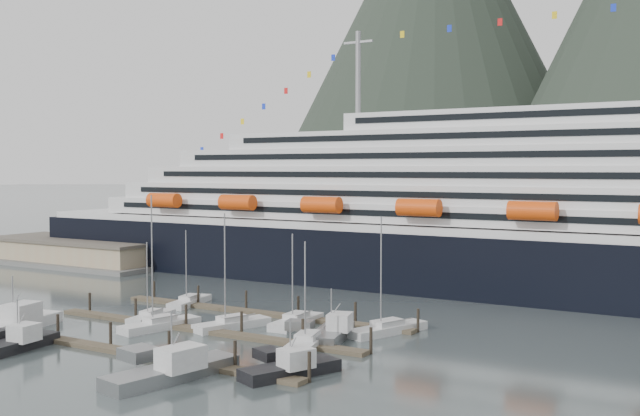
# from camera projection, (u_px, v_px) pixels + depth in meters

# --- Properties ---
(ground) EXTENTS (1600.00, 1600.00, 0.00)m
(ground) POSITION_uv_depth(u_px,v_px,m) (214.00, 341.00, 89.68)
(ground) COLOR #4B5858
(ground) RESTS_ON ground
(cruise_ship) EXTENTS (210.00, 30.40, 50.30)m
(cruise_ship) POSITION_uv_depth(u_px,v_px,m) (576.00, 222.00, 120.54)
(cruise_ship) COLOR black
(cruise_ship) RESTS_ON ground
(warehouse) EXTENTS (46.00, 20.00, 5.80)m
(warehouse) POSITION_uv_depth(u_px,v_px,m) (78.00, 253.00, 162.62)
(warehouse) COLOR #595956
(warehouse) RESTS_ON ground
(dock_near) EXTENTS (48.18, 2.28, 3.20)m
(dock_near) POSITION_uv_depth(u_px,v_px,m) (123.00, 350.00, 83.70)
(dock_near) COLOR #463C2D
(dock_near) RESTS_ON ground
(dock_mid) EXTENTS (48.18, 2.28, 3.20)m
(dock_mid) POSITION_uv_depth(u_px,v_px,m) (199.00, 329.00, 94.81)
(dock_mid) COLOR #463C2D
(dock_mid) RESTS_ON ground
(dock_far) EXTENTS (48.18, 2.28, 3.20)m
(dock_far) POSITION_uv_depth(u_px,v_px,m) (259.00, 312.00, 105.93)
(dock_far) COLOR #463C2D
(dock_far) RESTS_ON ground
(sailboat_a) EXTENTS (4.00, 8.87, 11.20)m
(sailboat_a) POSITION_uv_depth(u_px,v_px,m) (151.00, 318.00, 101.75)
(sailboat_a) COLOR #BCBCBC
(sailboat_a) RESTS_ON ground
(sailboat_b) EXTENTS (5.24, 11.37, 17.85)m
(sailboat_b) POSITION_uv_depth(u_px,v_px,m) (160.00, 325.00, 96.32)
(sailboat_b) COLOR #BCBCBC
(sailboat_b) RESTS_ON ground
(sailboat_c) EXTENTS (6.17, 10.82, 15.52)m
(sailboat_c) POSITION_uv_depth(u_px,v_px,m) (232.00, 325.00, 96.59)
(sailboat_c) COLOR #BCBCBC
(sailboat_c) RESTS_ON ground
(sailboat_e) EXTENTS (4.62, 10.09, 11.89)m
(sailboat_e) POSITION_uv_depth(u_px,v_px,m) (190.00, 302.00, 113.44)
(sailboat_e) COLOR #BCBCBC
(sailboat_e) RESTS_ON ground
(sailboat_f) EXTENTS (3.48, 10.23, 12.77)m
(sailboat_f) POSITION_uv_depth(u_px,v_px,m) (296.00, 323.00, 98.33)
(sailboat_f) COLOR #BCBCBC
(sailboat_f) RESTS_ON ground
(sailboat_g) EXTENTS (6.64, 11.95, 15.28)m
(sailboat_g) POSITION_uv_depth(u_px,v_px,m) (387.00, 330.00, 93.76)
(sailboat_g) COLOR #BCBCBC
(sailboat_g) RESTS_ON ground
(sailboat_h) EXTENTS (5.66, 10.68, 12.95)m
(sailboat_h) POSITION_uv_depth(u_px,v_px,m) (308.00, 344.00, 86.43)
(sailboat_h) COLOR #BCBCBC
(sailboat_h) RESTS_ON ground
(trawler_a) EXTENTS (10.66, 14.60, 7.79)m
(trawler_a) POSITION_uv_depth(u_px,v_px,m) (12.00, 323.00, 95.15)
(trawler_a) COLOR #BCBCBC
(trawler_a) RESTS_ON ground
(trawler_b) EXTENTS (7.80, 10.23, 6.40)m
(trawler_b) POSITION_uv_depth(u_px,v_px,m) (17.00, 342.00, 85.30)
(trawler_b) COLOR black
(trawler_b) RESTS_ON ground
(trawler_c) EXTENTS (10.64, 14.86, 7.38)m
(trawler_c) POSITION_uv_depth(u_px,v_px,m) (171.00, 370.00, 73.34)
(trawler_c) COLOR gray
(trawler_c) RESTS_ON ground
(trawler_d) EXTENTS (9.02, 10.93, 6.23)m
(trawler_d) POSITION_uv_depth(u_px,v_px,m) (290.00, 367.00, 74.58)
(trawler_d) COLOR black
(trawler_d) RESTS_ON ground
(trawler_e) EXTENTS (8.76, 11.02, 6.80)m
(trawler_e) POSITION_uv_depth(u_px,v_px,m) (330.00, 332.00, 90.52)
(trawler_e) COLOR gray
(trawler_e) RESTS_ON ground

